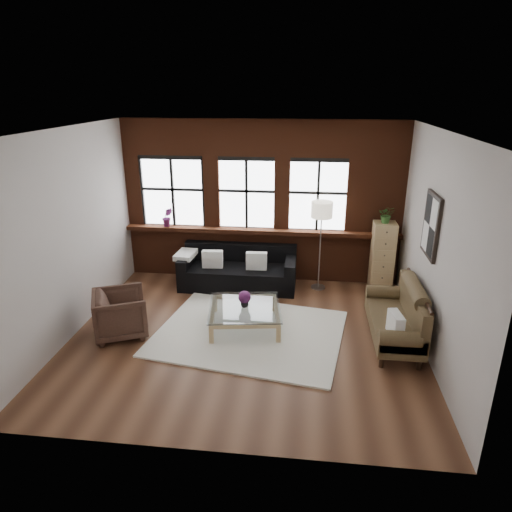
# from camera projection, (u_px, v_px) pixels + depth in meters

# --- Properties ---
(floor) EXTENTS (5.50, 5.50, 0.00)m
(floor) POSITION_uv_depth(u_px,v_px,m) (246.00, 336.00, 7.32)
(floor) COLOR #4F2D1D
(floor) RESTS_ON ground
(ceiling) EXTENTS (5.50, 5.50, 0.00)m
(ceiling) POSITION_uv_depth(u_px,v_px,m) (244.00, 130.00, 6.21)
(ceiling) COLOR white
(ceiling) RESTS_ON ground
(wall_back) EXTENTS (5.50, 0.00, 5.50)m
(wall_back) POSITION_uv_depth(u_px,v_px,m) (262.00, 202.00, 9.09)
(wall_back) COLOR #BBB5AE
(wall_back) RESTS_ON ground
(wall_front) EXTENTS (5.50, 0.00, 5.50)m
(wall_front) POSITION_uv_depth(u_px,v_px,m) (209.00, 322.00, 4.44)
(wall_front) COLOR #BBB5AE
(wall_front) RESTS_ON ground
(wall_left) EXTENTS (0.00, 5.00, 5.00)m
(wall_left) POSITION_uv_depth(u_px,v_px,m) (69.00, 235.00, 7.06)
(wall_left) COLOR #BBB5AE
(wall_left) RESTS_ON ground
(wall_right) EXTENTS (0.00, 5.00, 5.00)m
(wall_right) POSITION_uv_depth(u_px,v_px,m) (436.00, 248.00, 6.47)
(wall_right) COLOR #BBB5AE
(wall_right) RESTS_ON ground
(brick_backwall) EXTENTS (5.50, 0.12, 3.20)m
(brick_backwall) POSITION_uv_depth(u_px,v_px,m) (262.00, 203.00, 9.04)
(brick_backwall) COLOR #552614
(brick_backwall) RESTS_ON floor
(sill_ledge) EXTENTS (5.50, 0.30, 0.08)m
(sill_ledge) POSITION_uv_depth(u_px,v_px,m) (261.00, 231.00, 9.15)
(sill_ledge) COLOR #552614
(sill_ledge) RESTS_ON brick_backwall
(window_left) EXTENTS (1.38, 0.10, 1.50)m
(window_left) POSITION_uv_depth(u_px,v_px,m) (173.00, 193.00, 9.19)
(window_left) COLOR black
(window_left) RESTS_ON brick_backwall
(window_mid) EXTENTS (1.38, 0.10, 1.50)m
(window_mid) POSITION_uv_depth(u_px,v_px,m) (247.00, 195.00, 9.03)
(window_mid) COLOR black
(window_mid) RESTS_ON brick_backwall
(window_right) EXTENTS (1.38, 0.10, 1.50)m
(window_right) POSITION_uv_depth(u_px,v_px,m) (318.00, 196.00, 8.88)
(window_right) COLOR black
(window_right) RESTS_ON brick_backwall
(wall_poster) EXTENTS (0.05, 0.74, 0.94)m
(wall_poster) POSITION_uv_depth(u_px,v_px,m) (431.00, 225.00, 6.67)
(wall_poster) COLOR black
(wall_poster) RESTS_ON wall_right
(shag_rug) EXTENTS (3.24, 2.73, 0.03)m
(shag_rug) POSITION_uv_depth(u_px,v_px,m) (249.00, 333.00, 7.38)
(shag_rug) COLOR white
(shag_rug) RESTS_ON floor
(dark_sofa) EXTENTS (2.27, 0.92, 0.82)m
(dark_sofa) POSITION_uv_depth(u_px,v_px,m) (238.00, 267.00, 8.99)
(dark_sofa) COLOR black
(dark_sofa) RESTS_ON floor
(pillow_a) EXTENTS (0.41, 0.17, 0.34)m
(pillow_a) POSITION_uv_depth(u_px,v_px,m) (213.00, 259.00, 8.89)
(pillow_a) COLOR white
(pillow_a) RESTS_ON dark_sofa
(pillow_b) EXTENTS (0.40, 0.15, 0.34)m
(pillow_b) POSITION_uv_depth(u_px,v_px,m) (256.00, 261.00, 8.79)
(pillow_b) COLOR white
(pillow_b) RESTS_ON dark_sofa
(vintage_settee) EXTENTS (0.77, 1.74, 0.93)m
(vintage_settee) POSITION_uv_depth(u_px,v_px,m) (394.00, 314.00, 7.01)
(vintage_settee) COLOR #4D3D23
(vintage_settee) RESTS_ON floor
(pillow_settee) EXTENTS (0.20, 0.40, 0.34)m
(pillow_settee) POSITION_uv_depth(u_px,v_px,m) (395.00, 324.00, 6.49)
(pillow_settee) COLOR white
(pillow_settee) RESTS_ON vintage_settee
(armchair) EXTENTS (1.06, 1.05, 0.74)m
(armchair) POSITION_uv_depth(u_px,v_px,m) (121.00, 314.00, 7.25)
(armchair) COLOR #3B261D
(armchair) RESTS_ON floor
(coffee_table) EXTENTS (1.31, 1.31, 0.39)m
(coffee_table) POSITION_uv_depth(u_px,v_px,m) (245.00, 317.00, 7.52)
(coffee_table) COLOR tan
(coffee_table) RESTS_ON shag_rug
(vase) EXTENTS (0.17, 0.17, 0.14)m
(vase) POSITION_uv_depth(u_px,v_px,m) (245.00, 303.00, 7.43)
(vase) COLOR #B2B2B2
(vase) RESTS_ON coffee_table
(flowers) EXTENTS (0.21, 0.21, 0.21)m
(flowers) POSITION_uv_depth(u_px,v_px,m) (245.00, 297.00, 7.39)
(flowers) COLOR #64225E
(flowers) RESTS_ON vase
(drawer_chest) EXTENTS (0.42, 0.42, 1.36)m
(drawer_chest) POSITION_uv_depth(u_px,v_px,m) (382.00, 257.00, 8.77)
(drawer_chest) COLOR tan
(drawer_chest) RESTS_ON floor
(potted_plant_top) EXTENTS (0.31, 0.28, 0.32)m
(potted_plant_top) POSITION_uv_depth(u_px,v_px,m) (387.00, 215.00, 8.47)
(potted_plant_top) COLOR #2D5923
(potted_plant_top) RESTS_ON drawer_chest
(floor_lamp) EXTENTS (0.40, 0.40, 1.90)m
(floor_lamp) POSITION_uv_depth(u_px,v_px,m) (320.00, 243.00, 8.74)
(floor_lamp) COLOR #A5A5A8
(floor_lamp) RESTS_ON floor
(sill_plant) EXTENTS (0.26, 0.23, 0.39)m
(sill_plant) POSITION_uv_depth(u_px,v_px,m) (167.00, 217.00, 9.25)
(sill_plant) COLOR #64225E
(sill_plant) RESTS_ON sill_ledge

